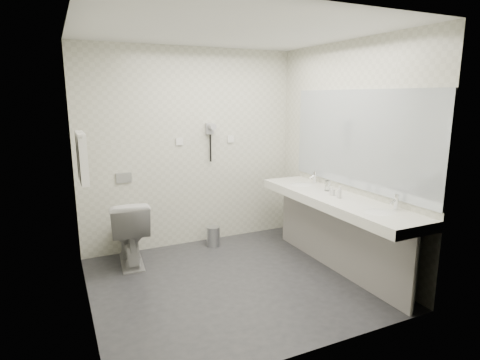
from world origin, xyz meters
TOP-DOWN VIEW (x-y plane):
  - floor at (0.00, 0.00)m, footprint 2.80×2.80m
  - ceiling at (0.00, 0.00)m, footprint 2.80×2.80m
  - wall_back at (0.00, 1.30)m, footprint 2.80×0.00m
  - wall_front at (0.00, -1.30)m, footprint 2.80×0.00m
  - wall_left at (-1.40, 0.00)m, footprint 0.00×2.60m
  - wall_right at (1.40, 0.00)m, footprint 0.00×2.60m
  - vanity_counter at (1.12, -0.20)m, footprint 0.55×2.20m
  - vanity_panel at (1.15, -0.20)m, footprint 0.03×2.15m
  - vanity_post_near at (1.18, -1.24)m, footprint 0.06×0.06m
  - vanity_post_far at (1.18, 0.84)m, footprint 0.06×0.06m
  - mirror at (1.39, -0.20)m, footprint 0.02×2.20m
  - basin_near at (1.12, -0.85)m, footprint 0.40×0.31m
  - basin_far at (1.12, 0.45)m, footprint 0.40×0.31m
  - faucet_near at (1.32, -0.85)m, footprint 0.04×0.04m
  - faucet_far at (1.32, 0.45)m, footprint 0.04×0.04m
  - soap_bottle_a at (1.12, -0.15)m, footprint 0.06×0.06m
  - soap_bottle_c at (1.11, -0.28)m, footprint 0.05×0.05m
  - glass_left at (1.20, 0.05)m, footprint 0.07×0.07m
  - toilet at (-0.88, 0.96)m, footprint 0.49×0.79m
  - flush_plate at (-0.85, 1.29)m, footprint 0.18×0.02m
  - pedal_bin at (0.19, 1.05)m, footprint 0.22×0.22m
  - bin_lid at (0.19, 1.05)m, footprint 0.17×0.17m
  - towel_rail at (-1.35, 0.55)m, footprint 0.02×0.62m
  - towel_near at (-1.34, 0.41)m, footprint 0.07×0.24m
  - towel_far at (-1.34, 0.69)m, footprint 0.07×0.24m
  - dryer_cradle at (0.25, 1.27)m, footprint 0.10×0.04m
  - dryer_barrel at (0.25, 1.20)m, footprint 0.08×0.14m
  - dryer_cord at (0.25, 1.26)m, footprint 0.02×0.02m
  - switch_plate_a at (-0.15, 1.29)m, footprint 0.09×0.02m
  - switch_plate_b at (0.55, 1.29)m, footprint 0.09×0.02m

SIDE VIEW (x-z plane):
  - floor at x=0.00m, z-range 0.00..0.00m
  - pedal_bin at x=0.19m, z-range 0.00..0.24m
  - bin_lid at x=0.19m, z-range 0.24..0.26m
  - vanity_panel at x=1.15m, z-range 0.00..0.75m
  - vanity_post_near at x=1.18m, z-range 0.00..0.75m
  - vanity_post_far at x=1.18m, z-range 0.00..0.75m
  - toilet at x=-0.88m, z-range 0.00..0.77m
  - vanity_counter at x=1.12m, z-range 0.75..0.85m
  - basin_near at x=1.12m, z-range 0.81..0.86m
  - basin_far at x=1.12m, z-range 0.81..0.86m
  - soap_bottle_a at x=1.12m, z-range 0.85..0.95m
  - glass_left at x=1.20m, z-range 0.85..0.97m
  - soap_bottle_c at x=1.11m, z-range 0.85..0.98m
  - faucet_near at x=1.32m, z-range 0.85..1.00m
  - faucet_far at x=1.32m, z-range 0.85..1.00m
  - flush_plate at x=-0.85m, z-range 0.89..1.01m
  - wall_back at x=0.00m, z-range -0.15..2.65m
  - wall_front at x=0.00m, z-range -0.15..2.65m
  - wall_left at x=-1.40m, z-range -0.05..2.55m
  - wall_right at x=1.40m, z-range -0.05..2.55m
  - dryer_cord at x=0.25m, z-range 1.07..1.43m
  - towel_near at x=-1.34m, z-range 1.09..1.57m
  - towel_far at x=-1.34m, z-range 1.09..1.57m
  - switch_plate_a at x=-0.15m, z-range 1.31..1.40m
  - switch_plate_b at x=0.55m, z-range 1.31..1.40m
  - mirror at x=1.39m, z-range 0.92..1.98m
  - dryer_cradle at x=0.25m, z-range 1.43..1.57m
  - dryer_barrel at x=0.25m, z-range 1.49..1.57m
  - towel_rail at x=-1.35m, z-range 1.54..1.56m
  - ceiling at x=0.00m, z-range 2.50..2.50m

